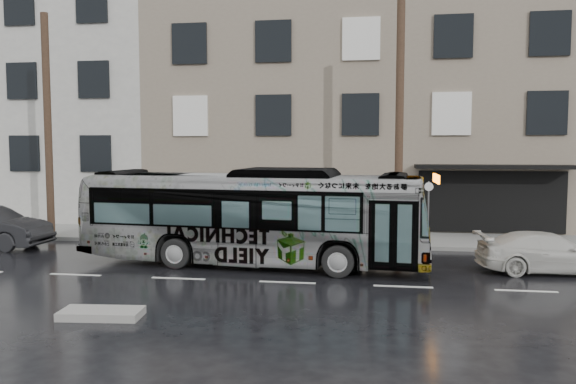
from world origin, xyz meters
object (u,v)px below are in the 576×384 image
Objects in this scene: sign_post at (428,213)px; bus at (253,217)px; white_sedan at (548,252)px; utility_pole_rear at (48,126)px; utility_pole_front at (399,124)px.

bus is (-5.86, -3.56, 0.21)m from sign_post.
sign_post reaches higher than white_sedan.
bus is at bearing -21.10° from utility_pole_rear.
sign_post is at bearing -53.43° from bus.
white_sedan is (3.25, -3.35, -0.74)m from sign_post.
utility_pole_front is 1.00× the size of utility_pole_rear.
utility_pole_rear reaches higher than white_sedan.
utility_pole_front is 2.14× the size of white_sedan.
utility_pole_rear is 15.46m from sign_post.
bus is 9.16m from white_sedan.
utility_pole_front is 6.70m from bus.
utility_pole_rear is 0.80× the size of bus.
utility_pole_front is at bearing 180.00° from sign_post.
utility_pole_rear is 3.75× the size of sign_post.
utility_pole_front is at bearing -47.92° from bus.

